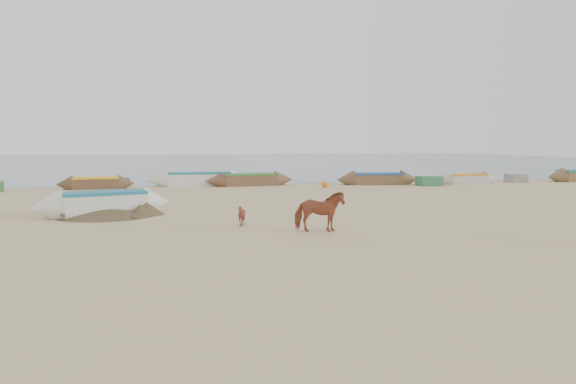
% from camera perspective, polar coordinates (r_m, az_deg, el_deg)
% --- Properties ---
extents(ground, '(140.00, 140.00, 0.00)m').
position_cam_1_polar(ground, '(17.90, 2.70, -4.26)').
color(ground, tan).
rests_on(ground, ground).
extents(sea, '(160.00, 160.00, 0.00)m').
position_cam_1_polar(sea, '(99.23, -9.52, 3.20)').
color(sea, slate).
rests_on(sea, ground).
extents(cow_adult, '(1.70, 1.00, 1.34)m').
position_cam_1_polar(cow_adult, '(18.19, 3.19, -1.98)').
color(cow_adult, '#9B4F33').
rests_on(cow_adult, ground).
extents(calf_front, '(0.90, 0.88, 0.75)m').
position_cam_1_polar(calf_front, '(19.55, -4.74, -2.38)').
color(calf_front, maroon).
rests_on(calf_front, ground).
extents(near_canoe, '(5.60, 3.12, 0.97)m').
position_cam_1_polar(near_canoe, '(23.54, -18.26, -1.11)').
color(near_canoe, white).
rests_on(near_canoe, ground).
extents(debris_pile, '(5.04, 5.04, 0.45)m').
position_cam_1_polar(debris_pile, '(23.43, -18.03, -1.77)').
color(debris_pile, brown).
rests_on(debris_pile, ground).
extents(waterline_canoes, '(59.31, 4.28, 0.95)m').
position_cam_1_polar(waterline_canoes, '(37.88, -5.44, 1.21)').
color(waterline_canoes, brown).
rests_on(waterline_canoes, ground).
extents(beach_clutter, '(44.32, 5.26, 0.64)m').
position_cam_1_polar(beach_clutter, '(37.64, -0.72, 1.02)').
color(beach_clutter, '#2F6931').
rests_on(beach_clutter, ground).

